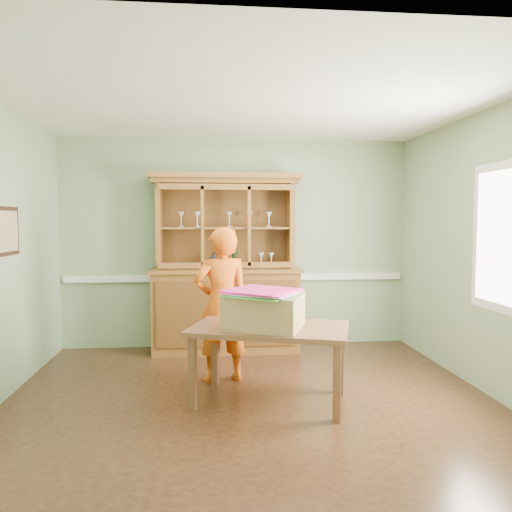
{
  "coord_description": "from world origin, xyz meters",
  "views": [
    {
      "loc": [
        -0.39,
        -4.52,
        1.65
      ],
      "look_at": [
        0.1,
        0.4,
        1.3
      ],
      "focal_mm": 35.0,
      "sensor_mm": 36.0,
      "label": 1
    }
  ],
  "objects": [
    {
      "name": "floor",
      "position": [
        0.0,
        0.0,
        0.0
      ],
      "size": [
        4.5,
        4.5,
        0.0
      ],
      "primitive_type": "plane",
      "color": "#4C2E18",
      "rests_on": "ground"
    },
    {
      "name": "ceiling",
      "position": [
        0.0,
        0.0,
        2.7
      ],
      "size": [
        4.5,
        4.5,
        0.0
      ],
      "primitive_type": "plane",
      "rotation": [
        3.14,
        0.0,
        0.0
      ],
      "color": "white",
      "rests_on": "wall_back"
    },
    {
      "name": "wall_back",
      "position": [
        0.0,
        2.0,
        1.35
      ],
      "size": [
        4.5,
        0.0,
        4.5
      ],
      "primitive_type": "plane",
      "rotation": [
        1.57,
        0.0,
        0.0
      ],
      "color": "#86A57C",
      "rests_on": "floor"
    },
    {
      "name": "wall_right",
      "position": [
        2.25,
        0.0,
        1.35
      ],
      "size": [
        0.0,
        4.0,
        4.0
      ],
      "primitive_type": "plane",
      "rotation": [
        1.57,
        0.0,
        -1.57
      ],
      "color": "#86A57C",
      "rests_on": "floor"
    },
    {
      "name": "wall_front",
      "position": [
        0.0,
        -2.0,
        1.35
      ],
      "size": [
        4.5,
        0.0,
        4.5
      ],
      "primitive_type": "plane",
      "rotation": [
        -1.57,
        0.0,
        0.0
      ],
      "color": "#86A57C",
      "rests_on": "floor"
    },
    {
      "name": "chair_rail",
      "position": [
        0.0,
        1.98,
        0.9
      ],
      "size": [
        4.41,
        0.05,
        0.08
      ],
      "primitive_type": "cube",
      "color": "white",
      "rests_on": "wall_back"
    },
    {
      "name": "framed_map",
      "position": [
        -2.23,
        0.3,
        1.55
      ],
      "size": [
        0.03,
        0.6,
        0.46
      ],
      "color": "black",
      "rests_on": "wall_left"
    },
    {
      "name": "window_panel",
      "position": [
        2.23,
        -0.3,
        1.5
      ],
      "size": [
        0.03,
        0.96,
        1.36
      ],
      "color": "white",
      "rests_on": "wall_right"
    },
    {
      "name": "china_hutch",
      "position": [
        -0.16,
        1.75,
        0.78
      ],
      "size": [
        1.9,
        0.63,
        2.23
      ],
      "color": "brown",
      "rests_on": "floor"
    },
    {
      "name": "dining_table",
      "position": [
        0.17,
        -0.1,
        0.61
      ],
      "size": [
        1.58,
        1.21,
        0.7
      ],
      "rotation": [
        0.0,
        0.0,
        -0.31
      ],
      "color": "brown",
      "rests_on": "floor"
    },
    {
      "name": "cardboard_box",
      "position": [
        0.11,
        -0.18,
        0.85
      ],
      "size": [
        0.79,
        0.72,
        0.3
      ],
      "primitive_type": "cube",
      "rotation": [
        0.0,
        0.0,
        -0.38
      ],
      "color": "tan",
      "rests_on": "dining_table"
    },
    {
      "name": "kite_stack",
      "position": [
        0.1,
        -0.18,
        1.02
      ],
      "size": [
        0.76,
        0.76,
        0.04
      ],
      "rotation": [
        0.0,
        0.0,
        1.01
      ],
      "color": "green",
      "rests_on": "cardboard_box"
    },
    {
      "name": "person",
      "position": [
        -0.24,
        0.53,
        0.79
      ],
      "size": [
        0.64,
        0.48,
        1.58
      ],
      "primitive_type": "imported",
      "rotation": [
        0.0,
        0.0,
        3.34
      ],
      "color": "#DF580E",
      "rests_on": "floor"
    }
  ]
}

